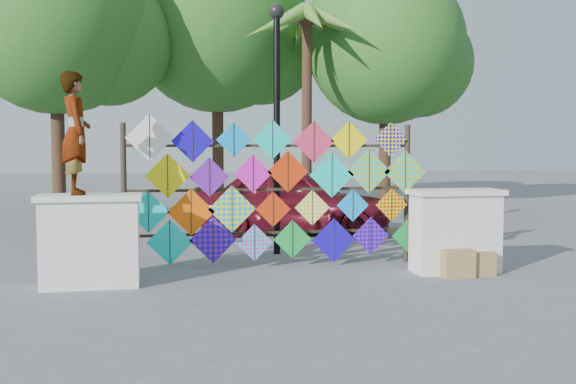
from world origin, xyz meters
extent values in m
plane|color=gray|center=(0.00, 0.00, 0.00)|extent=(80.00, 80.00, 0.00)
cube|color=silver|center=(-2.70, -0.20, 0.60)|extent=(1.30, 0.55, 1.20)
cube|color=silver|center=(-2.70, -0.20, 1.24)|extent=(1.40, 0.65, 0.08)
cube|color=silver|center=(2.70, -0.20, 0.60)|extent=(1.30, 0.55, 1.20)
cube|color=silver|center=(2.70, -0.20, 1.24)|extent=(1.40, 0.65, 0.08)
cylinder|color=#2B2418|center=(-2.30, 0.80, 1.15)|extent=(0.09, 0.09, 2.30)
cylinder|color=#2B2418|center=(2.30, 0.80, 1.15)|extent=(0.09, 0.09, 2.30)
cube|color=#2B2418|center=(0.00, 0.80, 0.55)|extent=(4.60, 0.04, 0.04)
cube|color=#2B2418|center=(0.00, 0.80, 1.25)|extent=(4.60, 0.04, 0.04)
cube|color=#2B2418|center=(0.00, 0.80, 1.95)|extent=(4.60, 0.04, 0.04)
cube|color=white|center=(-1.90, 0.74, 2.07)|extent=(0.74, 0.01, 0.74)
cube|color=#2B2418|center=(-1.90, 0.73, 2.07)|extent=(0.01, 0.01, 0.73)
cube|color=#1708C5|center=(-1.25, 0.74, 2.02)|extent=(0.66, 0.01, 0.66)
cube|color=#2B2418|center=(-1.25, 0.73, 2.02)|extent=(0.01, 0.01, 0.65)
cube|color=#0A95F4|center=(-0.61, 0.74, 2.04)|extent=(0.56, 0.01, 0.56)
cube|color=#2B2418|center=(-0.61, 0.73, 2.04)|extent=(0.01, 0.01, 0.55)
cube|color=#0DDBCD|center=(0.01, 0.74, 2.05)|extent=(0.64, 0.01, 0.64)
cube|color=#2B2418|center=(0.01, 0.73, 2.05)|extent=(0.01, 0.01, 0.62)
cube|color=#E03056|center=(0.68, 0.74, 2.01)|extent=(0.68, 0.01, 0.68)
cube|color=#2B2418|center=(0.68, 0.73, 2.01)|extent=(0.01, 0.01, 0.67)
cube|color=#FFED0A|center=(1.27, 0.74, 2.04)|extent=(0.62, 0.01, 0.62)
cube|color=#2B2418|center=(1.27, 0.73, 2.04)|extent=(0.01, 0.01, 0.61)
cube|color=#1708C5|center=(1.98, 0.74, 2.06)|extent=(0.56, 0.01, 0.56)
cube|color=#2B2418|center=(1.98, 0.73, 2.06)|extent=(0.01, 0.01, 0.55)
cube|color=#FFED0A|center=(-1.64, 0.70, 1.49)|extent=(0.70, 0.01, 0.70)
cube|color=#2B2418|center=(-1.64, 0.69, 1.49)|extent=(0.01, 0.01, 0.68)
cube|color=#6F18B5|center=(-1.00, 0.70, 1.46)|extent=(0.62, 0.01, 0.62)
cube|color=#2B2418|center=(-1.00, 0.69, 1.46)|extent=(0.01, 0.01, 0.61)
cube|color=#F416CC|center=(-0.31, 0.70, 1.51)|extent=(0.61, 0.01, 0.61)
cube|color=#2B2418|center=(-0.31, 0.69, 1.51)|extent=(0.01, 0.01, 0.60)
cube|color=red|center=(0.25, 0.70, 1.54)|extent=(0.67, 0.01, 0.67)
cube|color=#2B2418|center=(0.25, 0.69, 1.54)|extent=(0.01, 0.01, 0.65)
cube|color=#0DDBCD|center=(0.97, 0.70, 1.48)|extent=(0.74, 0.01, 0.74)
cube|color=#2B2418|center=(0.97, 0.69, 1.48)|extent=(0.01, 0.01, 0.73)
cube|color=gold|center=(1.60, 0.70, 1.53)|extent=(0.73, 0.01, 0.73)
cube|color=#2B2418|center=(1.60, 0.69, 1.53)|extent=(0.01, 0.01, 0.72)
cube|color=#0DDBCD|center=(2.22, 0.70, 1.52)|extent=(0.73, 0.01, 0.73)
cube|color=#2B2418|center=(2.22, 0.69, 1.52)|extent=(0.01, 0.01, 0.72)
cube|color=#0DDBCD|center=(-1.93, 0.66, 0.94)|extent=(0.65, 0.01, 0.65)
cube|color=#2B2418|center=(-1.93, 0.65, 0.94)|extent=(0.01, 0.01, 0.64)
cube|color=#FF5E08|center=(-1.29, 0.66, 0.92)|extent=(0.74, 0.01, 0.74)
cube|color=#2B2418|center=(-1.29, 0.65, 0.92)|extent=(0.01, 0.01, 0.73)
cube|color=#FFED0A|center=(-0.65, 0.66, 0.96)|extent=(0.75, 0.01, 0.75)
cube|color=#2B2418|center=(-0.65, 0.65, 0.96)|extent=(0.01, 0.01, 0.74)
cube|color=red|center=(0.00, 0.66, 0.94)|extent=(0.56, 0.01, 0.56)
cube|color=#2B2418|center=(0.00, 0.65, 0.94)|extent=(0.01, 0.01, 0.55)
cube|color=#FFED0A|center=(0.64, 0.66, 0.96)|extent=(0.57, 0.01, 0.57)
cube|color=#2B2418|center=(0.64, 0.65, 0.96)|extent=(0.01, 0.01, 0.56)
cube|color=#0A95F4|center=(1.32, 0.66, 0.98)|extent=(0.54, 0.01, 0.54)
cube|color=#2B2418|center=(1.32, 0.65, 0.98)|extent=(0.01, 0.01, 0.53)
cube|color=red|center=(1.98, 0.66, 0.98)|extent=(0.55, 0.01, 0.55)
cube|color=#2B2418|center=(1.98, 0.65, 0.98)|extent=(0.01, 0.01, 0.54)
cube|color=#0DDBCD|center=(-1.62, 0.62, 0.46)|extent=(0.71, 0.01, 0.71)
cube|color=#2B2418|center=(-1.62, 0.61, 0.46)|extent=(0.01, 0.01, 0.70)
cube|color=#1708C5|center=(-0.95, 0.62, 0.48)|extent=(0.74, 0.01, 0.74)
cube|color=#2B2418|center=(-0.95, 0.61, 0.48)|extent=(0.01, 0.01, 0.73)
cube|color=#F416CC|center=(-0.30, 0.62, 0.42)|extent=(0.59, 0.01, 0.59)
cube|color=#2B2418|center=(-0.30, 0.61, 0.42)|extent=(0.01, 0.01, 0.58)
cube|color=green|center=(0.31, 0.62, 0.46)|extent=(0.62, 0.01, 0.62)
cube|color=#2B2418|center=(0.31, 0.61, 0.46)|extent=(0.01, 0.01, 0.61)
cube|color=#1708C5|center=(0.99, 0.62, 0.42)|extent=(0.72, 0.01, 0.72)
cube|color=#2B2418|center=(0.99, 0.61, 0.42)|extent=(0.01, 0.01, 0.71)
cube|color=#6F18B5|center=(1.61, 0.62, 0.48)|extent=(0.62, 0.01, 0.62)
cube|color=#2B2418|center=(1.61, 0.61, 0.48)|extent=(0.01, 0.01, 0.61)
cube|color=green|center=(2.26, 0.62, 0.46)|extent=(0.55, 0.01, 0.55)
cube|color=#2B2418|center=(2.26, 0.61, 0.46)|extent=(0.01, 0.01, 0.54)
cylinder|color=#452F1D|center=(-4.50, 9.00, 1.93)|extent=(0.36, 0.36, 3.85)
sphere|color=#25561B|center=(-4.50, 9.00, 5.41)|extent=(5.20, 5.20, 5.20)
sphere|color=#25561B|center=(-3.20, 9.30, 4.89)|extent=(3.64, 3.64, 3.64)
cylinder|color=#452F1D|center=(0.00, 11.00, 2.06)|extent=(0.36, 0.36, 4.12)
sphere|color=#25561B|center=(0.00, 11.00, 5.80)|extent=(5.60, 5.60, 5.60)
sphere|color=#25561B|center=(1.40, 11.30, 5.25)|extent=(3.92, 3.92, 3.92)
sphere|color=#25561B|center=(-1.12, 10.80, 6.37)|extent=(3.64, 3.64, 3.64)
cylinder|color=#452F1D|center=(5.00, 9.50, 1.79)|extent=(0.36, 0.36, 3.58)
sphere|color=#25561B|center=(5.00, 9.50, 5.02)|extent=(4.80, 4.80, 4.80)
sphere|color=#25561B|center=(6.20, 9.80, 4.54)|extent=(3.36, 3.36, 3.36)
sphere|color=#25561B|center=(4.04, 9.30, 5.50)|extent=(3.12, 3.12, 3.12)
cylinder|color=#452F1D|center=(2.20, 8.00, 2.75)|extent=(0.28, 0.28, 5.50)
sphere|color=#452F1D|center=(2.20, 8.00, 5.50)|extent=(0.60, 0.60, 0.60)
cone|color=#426F25|center=(3.10, 8.00, 5.25)|extent=(1.82, 0.44, 1.16)
cone|color=#426F25|center=(2.84, 8.64, 5.25)|extent=(1.60, 1.60, 1.16)
cone|color=#426F25|center=(2.20, 8.90, 5.25)|extent=(0.44, 1.82, 1.16)
cone|color=#426F25|center=(1.56, 8.64, 5.25)|extent=(1.60, 1.60, 1.16)
cone|color=#426F25|center=(1.30, 8.00, 5.25)|extent=(1.82, 0.44, 1.16)
cone|color=#426F25|center=(1.56, 7.36, 5.25)|extent=(1.60, 1.60, 1.16)
cone|color=#426F25|center=(2.20, 7.10, 5.25)|extent=(0.44, 1.82, 1.16)
cone|color=#426F25|center=(2.84, 7.36, 5.25)|extent=(1.60, 1.60, 1.16)
imported|color=#99999E|center=(-2.86, -0.20, 2.11)|extent=(0.51, 0.67, 1.67)
imported|color=maroon|center=(1.14, 4.57, 0.74)|extent=(4.69, 3.10, 1.48)
cylinder|color=black|center=(0.30, 2.00, 2.10)|extent=(0.12, 0.12, 4.20)
sphere|color=black|center=(0.30, 2.00, 4.32)|extent=(0.28, 0.28, 0.28)
cube|color=#A07E4D|center=(2.56, -0.51, 0.21)|extent=(0.46, 0.41, 0.41)
cube|color=#A07E4D|center=(2.95, -0.45, 0.18)|extent=(0.43, 0.40, 0.36)
camera|label=1|loc=(-1.70, -9.32, 1.93)|focal=40.00mm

